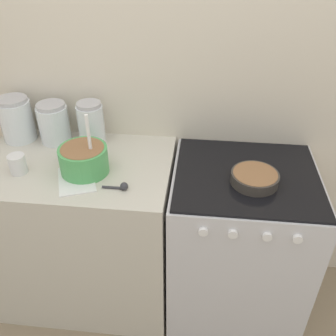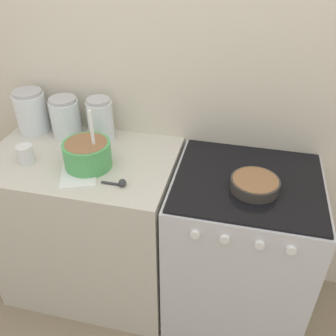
{
  "view_description": "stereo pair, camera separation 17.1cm",
  "coord_description": "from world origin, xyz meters",
  "px_view_note": "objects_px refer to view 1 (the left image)",
  "views": [
    {
      "loc": [
        0.15,
        -1.15,
        1.95
      ],
      "look_at": [
        -0.0,
        0.25,
        0.98
      ],
      "focal_mm": 40.0,
      "sensor_mm": 36.0,
      "label": 1
    },
    {
      "loc": [
        0.32,
        -1.12,
        1.95
      ],
      "look_at": [
        -0.0,
        0.25,
        0.98
      ],
      "focal_mm": 40.0,
      "sensor_mm": 36.0,
      "label": 2
    }
  ],
  "objects_px": {
    "stove": "(237,244)",
    "baking_pan": "(255,178)",
    "mixing_bowl": "(84,158)",
    "storage_jar_right": "(91,126)",
    "tin_can": "(18,164)",
    "storage_jar_middle": "(54,125)",
    "storage_jar_left": "(17,122)"
  },
  "relations": [
    {
      "from": "mixing_bowl",
      "to": "baking_pan",
      "type": "xyz_separation_m",
      "value": [
        0.79,
        -0.0,
        -0.05
      ]
    },
    {
      "from": "mixing_bowl",
      "to": "baking_pan",
      "type": "bearing_deg",
      "value": -0.3
    },
    {
      "from": "stove",
      "to": "storage_jar_left",
      "type": "relative_size",
      "value": 3.94
    },
    {
      "from": "storage_jar_middle",
      "to": "tin_can",
      "type": "distance_m",
      "value": 0.32
    },
    {
      "from": "mixing_bowl",
      "to": "storage_jar_right",
      "type": "xyz_separation_m",
      "value": [
        -0.04,
        0.27,
        0.02
      ]
    },
    {
      "from": "baking_pan",
      "to": "storage_jar_left",
      "type": "distance_m",
      "value": 1.26
    },
    {
      "from": "stove",
      "to": "storage_jar_right",
      "type": "xyz_separation_m",
      "value": [
        -0.8,
        0.21,
        0.56
      ]
    },
    {
      "from": "storage_jar_middle",
      "to": "stove",
      "type": "bearing_deg",
      "value": -11.76
    },
    {
      "from": "stove",
      "to": "baking_pan",
      "type": "height_order",
      "value": "baking_pan"
    },
    {
      "from": "stove",
      "to": "storage_jar_middle",
      "type": "xyz_separation_m",
      "value": [
        -1.0,
        0.21,
        0.55
      ]
    },
    {
      "from": "baking_pan",
      "to": "storage_jar_right",
      "type": "height_order",
      "value": "storage_jar_right"
    },
    {
      "from": "stove",
      "to": "storage_jar_middle",
      "type": "height_order",
      "value": "storage_jar_middle"
    },
    {
      "from": "storage_jar_left",
      "to": "storage_jar_right",
      "type": "bearing_deg",
      "value": 0.0
    },
    {
      "from": "storage_jar_right",
      "to": "tin_can",
      "type": "relative_size",
      "value": 2.5
    },
    {
      "from": "stove",
      "to": "mixing_bowl",
      "type": "height_order",
      "value": "mixing_bowl"
    },
    {
      "from": "storage_jar_left",
      "to": "storage_jar_right",
      "type": "relative_size",
      "value": 1.02
    },
    {
      "from": "stove",
      "to": "baking_pan",
      "type": "bearing_deg",
      "value": -66.98
    },
    {
      "from": "mixing_bowl",
      "to": "storage_jar_middle",
      "type": "xyz_separation_m",
      "value": [
        -0.24,
        0.27,
        0.02
      ]
    },
    {
      "from": "mixing_bowl",
      "to": "storage_jar_right",
      "type": "height_order",
      "value": "mixing_bowl"
    },
    {
      "from": "stove",
      "to": "storage_jar_right",
      "type": "bearing_deg",
      "value": 165.39
    },
    {
      "from": "baking_pan",
      "to": "storage_jar_middle",
      "type": "bearing_deg",
      "value": 165.23
    },
    {
      "from": "storage_jar_middle",
      "to": "mixing_bowl",
      "type": "bearing_deg",
      "value": -48.34
    },
    {
      "from": "mixing_bowl",
      "to": "storage_jar_middle",
      "type": "distance_m",
      "value": 0.36
    },
    {
      "from": "baking_pan",
      "to": "storage_jar_middle",
      "type": "xyz_separation_m",
      "value": [
        -1.02,
        0.27,
        0.06
      ]
    },
    {
      "from": "baking_pan",
      "to": "storage_jar_middle",
      "type": "distance_m",
      "value": 1.06
    },
    {
      "from": "storage_jar_left",
      "to": "storage_jar_right",
      "type": "distance_m",
      "value": 0.4
    },
    {
      "from": "storage_jar_right",
      "to": "tin_can",
      "type": "height_order",
      "value": "storage_jar_right"
    },
    {
      "from": "stove",
      "to": "baking_pan",
      "type": "relative_size",
      "value": 4.29
    },
    {
      "from": "baking_pan",
      "to": "storage_jar_left",
      "type": "bearing_deg",
      "value": 167.57
    },
    {
      "from": "baking_pan",
      "to": "tin_can",
      "type": "distance_m",
      "value": 1.1
    },
    {
      "from": "tin_can",
      "to": "storage_jar_right",
      "type": "bearing_deg",
      "value": 48.18
    },
    {
      "from": "stove",
      "to": "storage_jar_right",
      "type": "height_order",
      "value": "storage_jar_right"
    }
  ]
}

